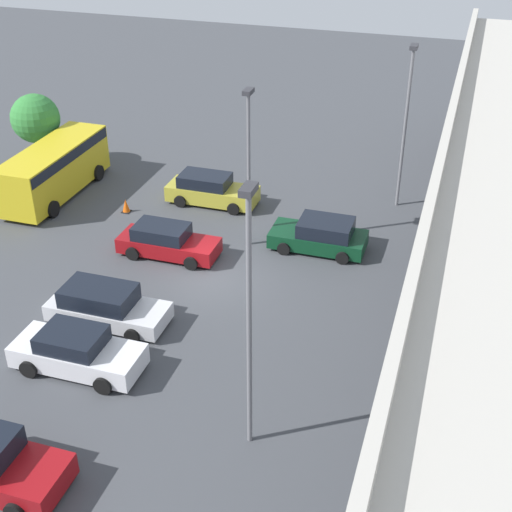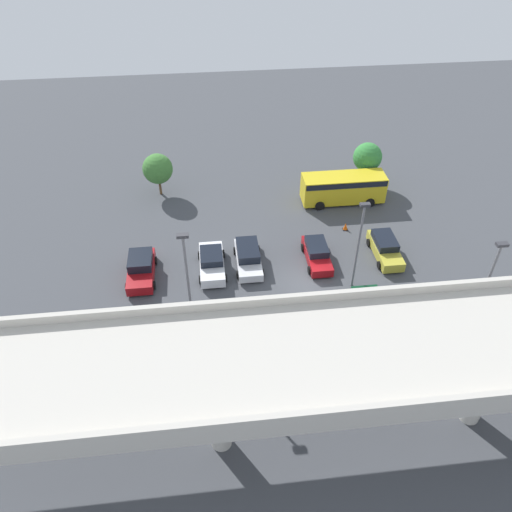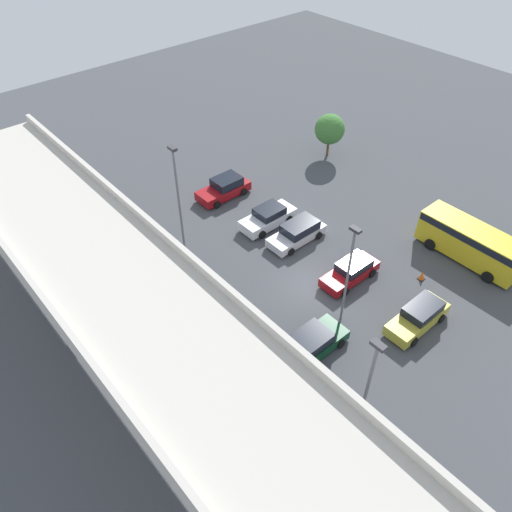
{
  "view_description": "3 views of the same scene",
  "coord_description": "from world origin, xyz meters",
  "views": [
    {
      "loc": [
        24.53,
        9.86,
        16.69
      ],
      "look_at": [
        0.24,
        2.17,
        1.66
      ],
      "focal_mm": 50.0,
      "sensor_mm": 36.0,
      "label": 1
    },
    {
      "loc": [
        7.06,
        27.69,
        26.18
      ],
      "look_at": [
        3.81,
        -0.94,
        2.27
      ],
      "focal_mm": 35.0,
      "sensor_mm": 36.0,
      "label": 2
    },
    {
      "loc": [
        -16.26,
        19.18,
        24.75
      ],
      "look_at": [
        3.52,
        2.02,
        1.59
      ],
      "focal_mm": 35.0,
      "sensor_mm": 36.0,
      "label": 3
    }
  ],
  "objects": [
    {
      "name": "tree_front_centre",
      "position": [
        11.56,
        -14.09,
        2.74
      ],
      "size": [
        2.82,
        2.82,
        4.16
      ],
      "color": "brown",
      "rests_on": "ground_plane"
    },
    {
      "name": "parked_car_5",
      "position": [
        12.64,
        -2.28,
        0.78
      ],
      "size": [
        2.22,
        4.71,
        1.69
      ],
      "rotation": [
        0.0,
        0.0,
        1.57
      ],
      "color": "maroon",
      "rests_on": "ground_plane"
    },
    {
      "name": "highway_overpass",
      "position": [
        0.0,
        12.59,
        6.44
      ],
      "size": [
        44.97,
        7.32,
        7.76
      ],
      "color": "#BCB7AD",
      "rests_on": "ground_plane"
    },
    {
      "name": "parked_car_2",
      "position": [
        -1.33,
        -2.62,
        0.7
      ],
      "size": [
        1.97,
        4.61,
        1.48
      ],
      "rotation": [
        0.0,
        0.0,
        1.57
      ],
      "color": "maroon",
      "rests_on": "ground_plane"
    },
    {
      "name": "ground_plane",
      "position": [
        0.0,
        0.0,
        0.0
      ],
      "size": [
        93.89,
        93.89,
        0.0
      ],
      "primitive_type": "plane",
      "color": "#424449"
    },
    {
      "name": "lamp_post_near_aisle",
      "position": [
        -9.72,
        6.76,
        4.86
      ],
      "size": [
        0.7,
        0.35,
        8.32
      ],
      "color": "slate",
      "rests_on": "ground_plane"
    },
    {
      "name": "parked_car_4",
      "position": [
        7.15,
        -2.4,
        0.74
      ],
      "size": [
        2.14,
        4.75,
        1.59
      ],
      "rotation": [
        0.0,
        0.0,
        1.57
      ],
      "color": "silver",
      "rests_on": "ground_plane"
    },
    {
      "name": "lamp_post_by_overpass",
      "position": [
        8.68,
        4.63,
        5.17
      ],
      "size": [
        0.7,
        0.35,
        8.94
      ],
      "color": "slate",
      "rests_on": "ground_plane"
    },
    {
      "name": "shuttle_bus",
      "position": [
        -5.49,
        -10.88,
        1.61
      ],
      "size": [
        7.66,
        2.66,
        2.71
      ],
      "rotation": [
        0.0,
        0.0,
        3.14
      ],
      "color": "gold",
      "rests_on": "ground_plane"
    },
    {
      "name": "traffic_cone",
      "position": [
        -4.7,
        -6.41,
        0.33
      ],
      "size": [
        0.44,
        0.44,
        0.7
      ],
      "color": "black",
      "rests_on": "ground_plane"
    },
    {
      "name": "lamp_post_mid_lot",
      "position": [
        -3.41,
        0.67,
        4.43
      ],
      "size": [
        0.7,
        0.35,
        7.51
      ],
      "color": "slate",
      "rests_on": "ground_plane"
    },
    {
      "name": "tree_front_left",
      "position": [
        -8.39,
        -13.62,
        2.99
      ],
      "size": [
        2.76,
        2.76,
        4.38
      ],
      "color": "brown",
      "rests_on": "ground_plane"
    },
    {
      "name": "parked_car_3",
      "position": [
        4.23,
        -2.82,
        0.73
      ],
      "size": [
        2.14,
        4.79,
        1.54
      ],
      "rotation": [
        0.0,
        0.0,
        1.57
      ],
      "color": "silver",
      "rests_on": "ground_plane"
    },
    {
      "name": "parked_car_0",
      "position": [
        -6.99,
        -2.62,
        0.75
      ],
      "size": [
        2.02,
        4.73,
        1.58
      ],
      "rotation": [
        0.0,
        0.0,
        1.57
      ],
      "color": "gold",
      "rests_on": "ground_plane"
    },
    {
      "name": "parked_car_1",
      "position": [
        -3.99,
        3.97,
        0.71
      ],
      "size": [
        2.25,
        4.43,
        1.5
      ],
      "rotation": [
        0.0,
        0.0,
        -1.57
      ],
      "color": "#0C381E",
      "rests_on": "ground_plane"
    }
  ]
}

